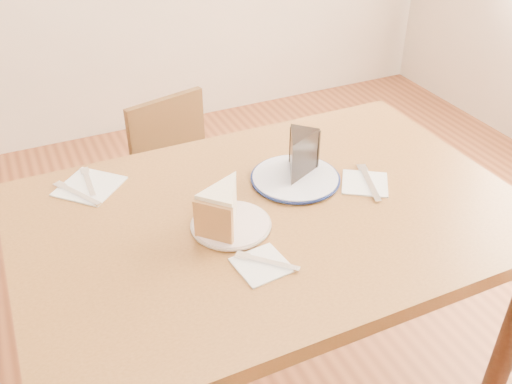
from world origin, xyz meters
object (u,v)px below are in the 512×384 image
at_px(plate_navy, 295,178).
at_px(carrot_cake, 226,206).
at_px(chair_far, 188,189).
at_px(table, 271,242).
at_px(chocolate_cake, 298,158).
at_px(plate_cream, 231,225).

xyz_separation_m(plate_navy, carrot_cake, (-0.24, -0.10, 0.05)).
distance_m(plate_navy, carrot_cake, 0.26).
bearing_deg(plate_navy, carrot_cake, -156.10).
bearing_deg(carrot_cake, chair_far, 126.42).
xyz_separation_m(table, chair_far, (-0.00, 0.68, -0.25)).
bearing_deg(chocolate_cake, carrot_cake, 69.28).
relative_size(plate_cream, chocolate_cake, 1.64).
bearing_deg(plate_navy, table, -140.57).
height_order(table, carrot_cake, carrot_cake).
height_order(table, chair_far, table).
relative_size(table, chocolate_cake, 11.07).
bearing_deg(carrot_cake, plate_cream, 4.81).
distance_m(plate_navy, chocolate_cake, 0.06).
bearing_deg(table, chair_far, 90.03).
xyz_separation_m(chair_far, plate_cream, (-0.11, -0.70, 0.36)).
bearing_deg(chocolate_cake, table, 84.00).
distance_m(table, chair_far, 0.72).
bearing_deg(plate_navy, chair_far, 100.93).
height_order(carrot_cake, chocolate_cake, chocolate_cake).
bearing_deg(table, chocolate_cake, 38.80).
height_order(table, plate_navy, plate_navy).
height_order(chair_far, plate_navy, plate_navy).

